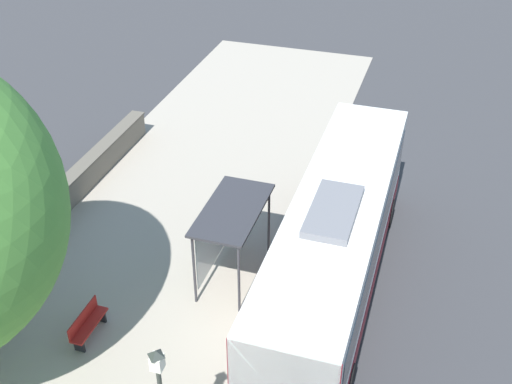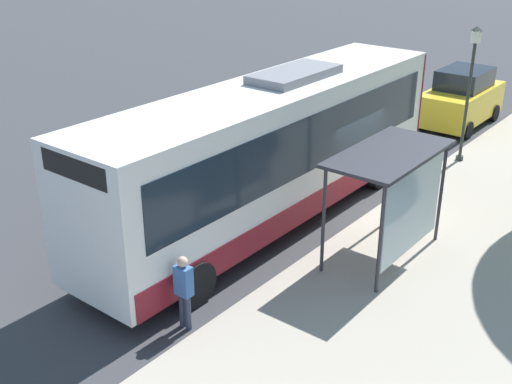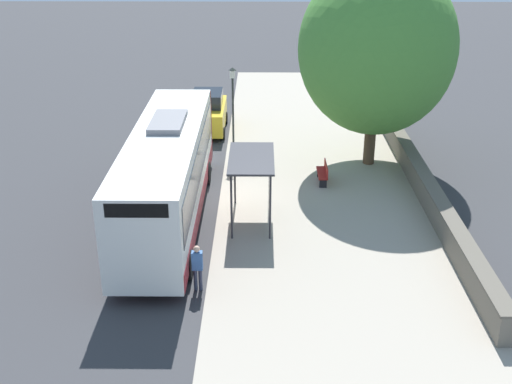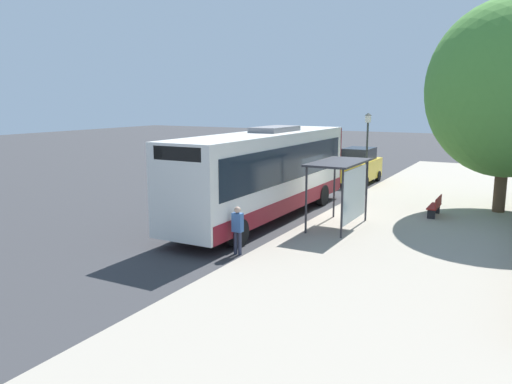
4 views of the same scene
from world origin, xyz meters
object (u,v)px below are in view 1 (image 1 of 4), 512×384
Objects in this scene: bus_shelter at (228,220)px; bench at (87,324)px; bus at (336,243)px; pedestrian at (319,180)px.

bench is at bearing -128.05° from bus_shelter.
bus_shelter is (-3.34, -0.08, 0.18)m from bus.
bus_shelter is at bearing -109.80° from pedestrian.
bus is 7.47× the size of pedestrian.
bus_shelter is at bearing -178.63° from bus.
bus is 5.24m from pedestrian.
bus reaches higher than pedestrian.
bench is (-6.28, -3.84, -1.52)m from bus.
bench is (-2.94, -3.76, -1.70)m from bus_shelter.
bus is 7.85× the size of bench.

